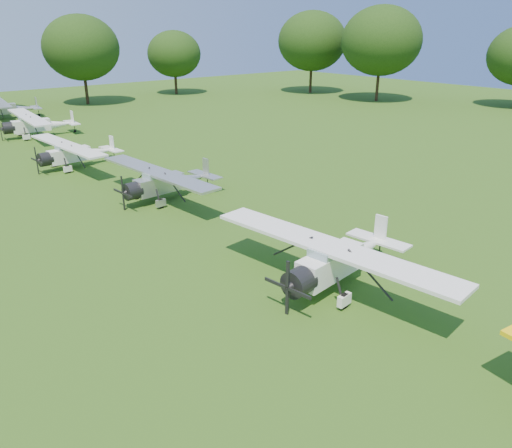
# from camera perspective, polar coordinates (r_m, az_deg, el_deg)

# --- Properties ---
(ground) EXTENTS (160.00, 160.00, 0.00)m
(ground) POSITION_cam_1_polar(r_m,az_deg,el_deg) (24.19, 0.66, -4.31)
(ground) COLOR #2B5014
(ground) RESTS_ON ground
(tree_belt) EXTENTS (137.36, 130.27, 14.52)m
(tree_belt) POSITION_cam_1_polar(r_m,az_deg,el_deg) (24.45, 7.13, 15.48)
(tree_belt) COLOR black
(tree_belt) RESTS_ON ground
(aircraft_3) EXTENTS (7.45, 11.84, 2.32)m
(aircraft_3) POSITION_cam_1_polar(r_m,az_deg,el_deg) (21.84, 9.32, -3.67)
(aircraft_3) COLOR white
(aircraft_3) RESTS_ON ground
(aircraft_4) EXTENTS (6.95, 11.09, 2.18)m
(aircraft_4) POSITION_cam_1_polar(r_m,az_deg,el_deg) (33.10, -10.26, 4.97)
(aircraft_4) COLOR #B9B9BD
(aircraft_4) RESTS_ON ground
(aircraft_5) EXTENTS (6.79, 10.82, 2.13)m
(aircraft_5) POSITION_cam_1_polar(r_m,az_deg,el_deg) (42.78, -19.97, 7.76)
(aircraft_5) COLOR white
(aircraft_5) RESTS_ON ground
(aircraft_6) EXTENTS (7.54, 12.02, 2.36)m
(aircraft_6) POSITION_cam_1_polar(r_m,az_deg,el_deg) (56.52, -23.78, 10.51)
(aircraft_6) COLOR white
(aircraft_6) RESTS_ON ground
(aircraft_7) EXTENTS (7.73, 12.29, 2.41)m
(aircraft_7) POSITION_cam_1_polar(r_m,az_deg,el_deg) (69.39, -26.81, 11.83)
(aircraft_7) COLOR #B9B9BD
(aircraft_7) RESTS_ON ground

